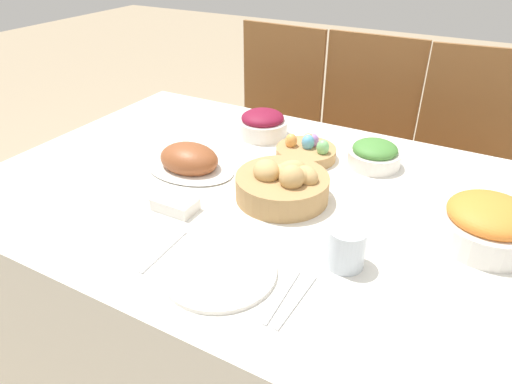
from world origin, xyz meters
The scene contains 17 objects.
ground_plane centered at (0.00, 0.00, 0.00)m, with size 12.00×12.00×0.00m, color tan.
dining_table centered at (0.00, 0.00, 0.38)m, with size 1.53×1.05×0.75m.
chair_far_left centered at (-0.42, 0.86, 0.52)m, with size 0.44×0.44×0.98m.
chair_far_right centered at (0.45, 0.86, 0.52)m, with size 0.46×0.46×0.98m.
chair_far_center centered at (0.01, 0.86, 0.52)m, with size 0.42×0.42×0.98m.
bread_basket centered at (0.07, -0.01, 0.80)m, with size 0.24×0.24×0.12m.
egg_basket centered at (0.03, 0.23, 0.78)m, with size 0.18×0.18×0.08m.
ham_platter centered at (-0.24, 0.00, 0.78)m, with size 0.28×0.20×0.09m.
green_salad_bowl centered at (0.23, 0.28, 0.79)m, with size 0.16×0.16×0.08m.
carrot_bowl centered at (0.55, 0.04, 0.80)m, with size 0.22×0.22×0.11m.
beet_salad_bowl centered at (-0.17, 0.32, 0.79)m, with size 0.17×0.17×0.09m.
dinner_plate centered at (0.09, -0.34, 0.76)m, with size 0.24×0.24×0.01m.
fork centered at (-0.06, -0.34, 0.76)m, with size 0.02×0.16×0.00m.
knife centered at (0.23, -0.34, 0.76)m, with size 0.02×0.16×0.00m.
spoon centered at (0.26, -0.34, 0.76)m, with size 0.02×0.16×0.00m.
drinking_cup centered at (0.30, -0.19, 0.80)m, with size 0.08×0.08×0.09m.
butter_dish centered at (-0.14, -0.19, 0.77)m, with size 0.11×0.07×0.03m.
Camera 1 is at (0.51, -0.94, 1.38)m, focal length 32.00 mm.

